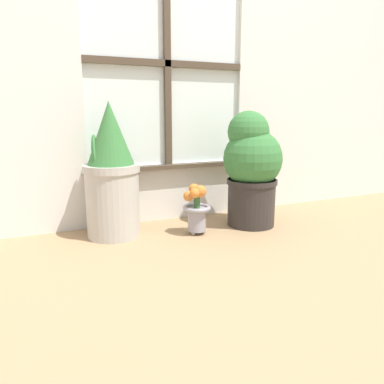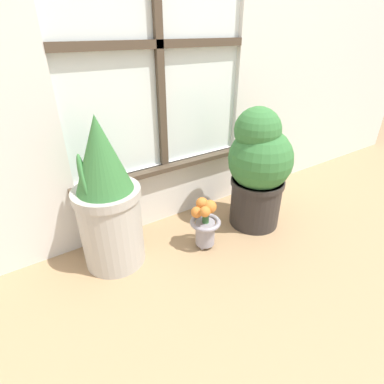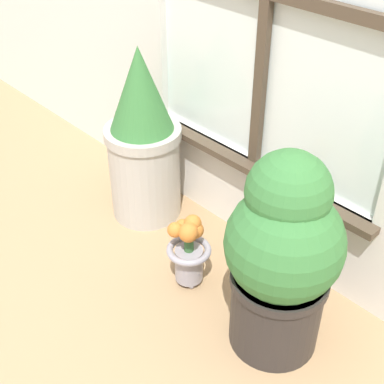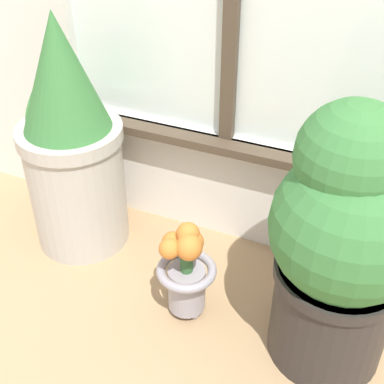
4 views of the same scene
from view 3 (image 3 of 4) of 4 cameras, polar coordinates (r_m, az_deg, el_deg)
The scene contains 4 objects.
ground_plane at distance 1.78m, azimuth -5.22°, elevation -11.72°, with size 10.00×10.00×0.00m, color tan.
potted_plant_left at distance 1.97m, azimuth -5.25°, elevation 5.46°, with size 0.28×0.28×0.68m.
potted_plant_right at distance 1.47m, azimuth 9.61°, elevation -6.65°, with size 0.32×0.32×0.63m.
flower_vase at distance 1.75m, azimuth -0.37°, elevation -6.00°, with size 0.15×0.15×0.26m.
Camera 3 is at (0.98, -0.71, 1.31)m, focal length 50.00 mm.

